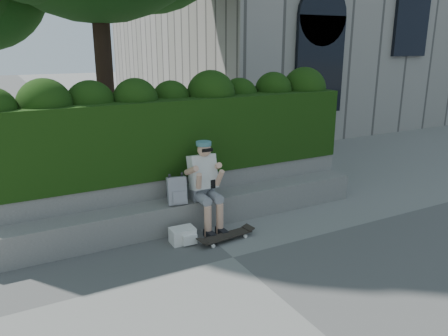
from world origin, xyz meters
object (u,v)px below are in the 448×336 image
skateboard (226,236)px  backpack_plaid (177,191)px  backpack_ground (183,235)px  person (204,182)px

skateboard → backpack_plaid: backpack_plaid is taller
backpack_plaid → backpack_ground: backpack_plaid is taller
backpack_plaid → backpack_ground: bearing=-91.6°
skateboard → backpack_ground: backpack_ground is taller
backpack_plaid → backpack_ground: size_ratio=1.18×
backpack_plaid → backpack_ground: 0.68m
skateboard → backpack_plaid: 1.00m
skateboard → person: bearing=90.6°
backpack_ground → skateboard: bearing=-20.2°
person → backpack_plaid: size_ratio=3.34×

